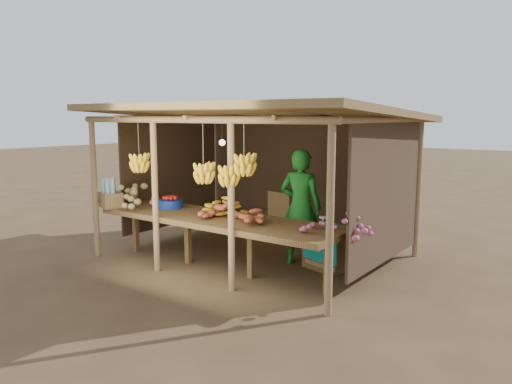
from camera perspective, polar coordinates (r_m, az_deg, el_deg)
The scene contains 13 objects.
ground at distance 8.17m, azimuth -0.00°, elevation -7.30°, with size 60.00×60.00×0.00m, color brown.
stall_structure at distance 7.80m, azimuth -0.53°, elevation 6.12°, with size 4.70×3.50×2.43m.
counter at distance 7.27m, azimuth -4.41°, elevation -3.34°, with size 3.90×1.05×0.80m.
potato_heap at distance 8.33m, azimuth -14.51°, elevation -0.32°, with size 1.12×0.67×0.37m, color tan, non-canonical shape.
sweet_potato_heap at distance 6.99m, azimuth -2.13°, elevation -1.79°, with size 1.01×0.60×0.36m, color #B5512E, non-canonical shape.
onion_heap at distance 6.19m, azimuth 9.16°, elevation -3.26°, with size 0.87×0.52×0.36m, color #A34F65, non-canonical shape.
banana_pile at distance 7.42m, azimuth -3.24°, elevation -1.23°, with size 0.65×0.39×0.35m, color yellow, non-canonical shape.
tomato_basin at distance 8.04m, azimuth -9.73°, elevation -1.23°, with size 0.38×0.38×0.20m.
bottle_box at distance 8.32m, azimuth -16.26°, elevation -0.44°, with size 0.46×0.41×0.47m.
vendor at distance 7.56m, azimuth 5.11°, elevation -1.76°, with size 0.64×0.42×1.77m, color #186C1F.
tarp_crate at distance 7.52m, azimuth 8.28°, elevation -6.19°, with size 0.81×0.75×0.80m.
carton_stack at distance 9.25m, azimuth 2.46°, elevation -2.94°, with size 1.21×0.51×0.88m.
burlap_sacks at distance 9.94m, azimuth -3.66°, elevation -3.02°, with size 0.78×0.41×0.55m.
Camera 1 is at (4.61, -6.36, 2.24)m, focal length 35.00 mm.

